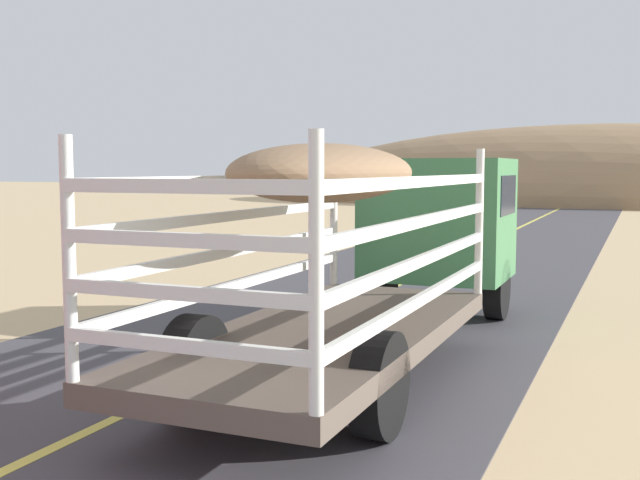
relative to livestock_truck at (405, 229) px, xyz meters
name	(u,v)px	position (x,y,z in m)	size (l,w,h in m)	color
livestock_truck	(405,229)	(0.00, 0.00, 0.00)	(2.53, 9.70, 3.02)	#3F7F4C
distant_hill	(593,202)	(-0.34, 55.13, -1.79)	(56.30, 25.53, 12.74)	#957553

